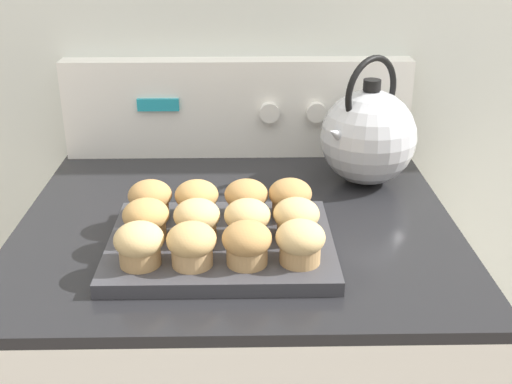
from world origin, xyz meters
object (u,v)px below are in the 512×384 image
(muffin_r1_c3, at_px, (296,218))
(tea_kettle, at_px, (368,135))
(muffin_r1_c2, at_px, (247,220))
(muffin_r1_c0, at_px, (146,219))
(muffin_r2_c3, at_px, (290,198))
(muffin_r0_c3, at_px, (300,242))
(muffin_r2_c2, at_px, (246,199))
(muffin_pan, at_px, (221,244))
(muffin_r2_c0, at_px, (150,199))
(muffin_r2_c1, at_px, (197,199))
(muffin_r1_c1, at_px, (197,220))
(muffin_r0_c2, at_px, (247,243))
(muffin_r0_c0, at_px, (139,244))
(muffin_r0_c1, at_px, (192,244))

(muffin_r1_c3, relative_size, tea_kettle, 0.29)
(muffin_r1_c2, height_order, tea_kettle, tea_kettle)
(muffin_r1_c0, relative_size, muffin_r1_c2, 1.00)
(muffin_r2_c3, height_order, tea_kettle, tea_kettle)
(muffin_r1_c3, bearing_deg, muffin_r0_c3, -90.08)
(muffin_r2_c2, bearing_deg, muffin_pan, -117.62)
(muffin_r1_c3, height_order, muffin_r2_c3, same)
(muffin_r1_c0, xyz_separation_m, tea_kettle, (0.38, 0.27, 0.04))
(muffin_r2_c0, bearing_deg, muffin_r1_c2, -26.37)
(muffin_r2_c1, height_order, muffin_r2_c3, same)
(muffin_r0_c3, bearing_deg, muffin_r2_c2, 116.71)
(muffin_r0_c3, distance_m, tea_kettle, 0.38)
(muffin_r2_c1, xyz_separation_m, muffin_r2_c3, (0.15, 0.00, 0.00))
(muffin_r1_c1, bearing_deg, muffin_r2_c0, 136.66)
(muffin_r0_c2, distance_m, tea_kettle, 0.42)
(muffin_r0_c0, distance_m, muffin_r1_c0, 0.08)
(muffin_r2_c1, bearing_deg, tea_kettle, 32.31)
(muffin_r1_c0, height_order, tea_kettle, tea_kettle)
(muffin_r0_c0, relative_size, muffin_r1_c3, 1.00)
(muffin_r2_c2, bearing_deg, muffin_r1_c2, -89.10)
(muffin_r1_c0, bearing_deg, muffin_r0_c3, -18.67)
(muffin_r0_c0, distance_m, muffin_r0_c1, 0.07)
(muffin_r1_c0, bearing_deg, muffin_r0_c1, -47.30)
(muffin_r0_c0, relative_size, muffin_r2_c1, 1.00)
(muffin_r0_c3, height_order, muffin_r1_c3, same)
(muffin_r2_c0, bearing_deg, muffin_r0_c0, -88.36)
(muffin_r1_c2, xyz_separation_m, muffin_r2_c2, (-0.00, 0.08, 0.00))
(muffin_r1_c3, bearing_deg, muffin_r0_c2, -134.21)
(muffin_r0_c0, bearing_deg, muffin_r1_c3, 18.77)
(muffin_r1_c2, bearing_deg, muffin_r1_c3, 2.14)
(muffin_r2_c1, bearing_deg, muffin_r2_c0, 178.93)
(muffin_r0_c1, distance_m, muffin_r0_c3, 0.15)
(muffin_r0_c2, bearing_deg, muffin_r2_c3, 65.19)
(muffin_pan, bearing_deg, muffin_r0_c3, -32.84)
(tea_kettle, bearing_deg, muffin_r0_c2, -123.55)
(muffin_r2_c2, height_order, muffin_r2_c3, same)
(muffin_r2_c0, bearing_deg, muffin_r1_c1, -43.34)
(muffin_r0_c3, height_order, muffin_r1_c2, same)
(muffin_r0_c0, xyz_separation_m, muffin_r0_c2, (0.15, -0.00, 0.00))
(muffin_r2_c2, distance_m, tea_kettle, 0.31)
(muffin_r1_c2, bearing_deg, tea_kettle, 49.96)
(muffin_r0_c0, distance_m, muffin_r2_c0, 0.15)
(muffin_r0_c0, bearing_deg, muffin_r2_c0, 91.64)
(muffin_r1_c3, bearing_deg, muffin_r1_c2, -177.86)
(muffin_pan, distance_m, muffin_r0_c1, 0.10)
(muffin_r1_c3, bearing_deg, muffin_r0_c1, -152.61)
(muffin_r1_c2, bearing_deg, muffin_r0_c0, -154.03)
(muffin_r1_c0, distance_m, tea_kettle, 0.47)
(muffin_r1_c0, bearing_deg, muffin_r0_c2, -27.57)
(muffin_r0_c0, height_order, tea_kettle, tea_kettle)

